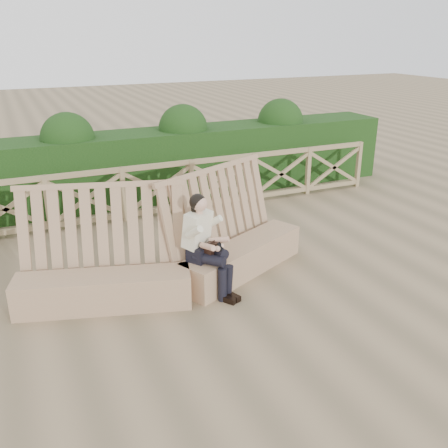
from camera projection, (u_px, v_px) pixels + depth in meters
name	position (u px, v px, depth m)	size (l,w,h in m)	color
ground	(231.00, 291.00, 7.30)	(60.00, 60.00, 0.00)	brown
bench	(175.00, 261.00, 7.30)	(4.57, 1.69, 1.62)	#9F795A
woman	(205.00, 241.00, 7.01)	(0.68, 0.90, 1.47)	black
guardrail	(158.00, 190.00, 10.07)	(10.10, 0.09, 1.10)	olive
hedge	(142.00, 166.00, 11.02)	(12.00, 1.20, 1.50)	black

